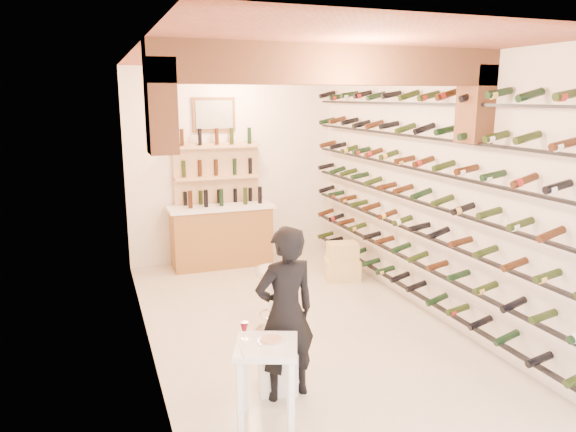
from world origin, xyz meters
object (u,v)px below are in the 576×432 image
Objects in this scene: tasting_table at (266,359)px; white_stool at (277,368)px; chrome_barstool at (272,295)px; back_counter at (222,234)px; person at (285,313)px; crate_lower at (342,269)px; wine_rack at (410,193)px.

tasting_table is 2.05× the size of white_stool.
back_counter is at bearing 88.98° from chrome_barstool.
tasting_table is at bearing -109.95° from chrome_barstool.
chrome_barstool is (0.63, 1.73, -0.15)m from tasting_table.
back_counter is at bearing -102.98° from person.
chrome_barstool is (-0.05, -2.76, -0.07)m from back_counter.
crate_lower is at bearing 76.11° from tasting_table.
chrome_barstool reaches higher than white_stool.
tasting_table is 0.55× the size of person.
tasting_table is 0.69m from white_stool.
tasting_table is 1.70× the size of crate_lower.
wine_rack is 7.20× the size of chrome_barstool.
tasting_table is 1.85m from chrome_barstool.
crate_lower is (2.23, 3.17, -0.45)m from tasting_table.
crate_lower is (1.96, 2.66, -0.06)m from white_stool.
back_counter reaches higher than crate_lower.
wine_rack reaches higher than tasting_table.
wine_rack is 6.37× the size of tasting_table.
wine_rack is at bearing 3.36° from chrome_barstool.
wine_rack is 3.50× the size of person.
back_counter is 3.90× the size of white_stool.
wine_rack is 2.18m from chrome_barstool.
person reaches higher than crate_lower.
wine_rack is 10.82× the size of crate_lower.
crate_lower is at bearing -40.37° from back_counter.
wine_rack is 2.74m from person.
person is 3.09× the size of crate_lower.
person is at bearing -95.16° from back_counter.
wine_rack is at bearing 30.86° from white_stool.
back_counter is at bearing 139.63° from crate_lower.
tasting_table is at bearing -143.73° from wine_rack.
white_stool is 0.55× the size of chrome_barstool.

